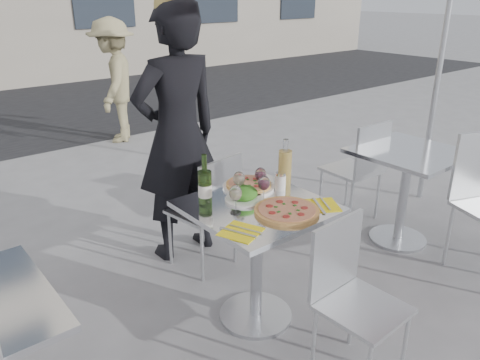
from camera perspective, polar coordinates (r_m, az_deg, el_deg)
ground at (r=2.97m, az=1.90°, el=-16.24°), size 80.00×80.00×0.00m
main_table at (r=2.67m, az=2.05°, el=-7.13°), size 0.72×0.72×0.75m
side_table_right at (r=3.75m, az=19.59°, el=0.35°), size 0.72×0.72×0.75m
chair_far at (r=3.19m, az=-3.63°, el=-2.93°), size 0.44×0.45×0.84m
chair_near at (r=2.42m, az=13.25°, el=-12.63°), size 0.39×0.40×0.82m
side_chair_rfar at (r=3.99m, az=14.49°, el=1.96°), size 0.42×0.43×0.88m
woman_diner at (r=3.29m, az=-7.61°, el=5.38°), size 0.67×0.44×1.82m
pedestrian_b at (r=6.30m, az=-15.07°, el=11.56°), size 1.04×1.16×1.56m
pizza_near at (r=2.50m, az=5.73°, el=-3.73°), size 0.35×0.35×0.02m
pizza_far at (r=2.79m, az=1.05°, el=-0.64°), size 0.31×0.31×0.03m
salad_plate at (r=2.61m, az=0.54°, el=-1.78°), size 0.22×0.22×0.09m
wine_bottle at (r=2.53m, az=-4.29°, el=-0.78°), size 0.07×0.08×0.29m
carafe at (r=2.80m, az=5.50°, el=1.57°), size 0.08×0.08×0.29m
sugar_shaker at (r=2.76m, az=4.93°, el=-0.15°), size 0.06×0.06×0.11m
wineglass_white_a at (r=2.44m, az=-0.55°, el=-1.70°), size 0.07×0.07×0.16m
wineglass_white_b at (r=2.62m, az=-0.12°, el=0.05°), size 0.07×0.07×0.16m
wineglass_red_a at (r=2.57m, az=2.92°, el=-0.48°), size 0.07×0.07×0.16m
wineglass_red_b at (r=2.69m, az=2.51°, el=0.55°), size 0.07×0.07×0.16m
napkin_left at (r=2.29m, az=0.08°, el=-6.30°), size 0.23×0.23×0.01m
napkin_right at (r=2.61m, az=9.86°, el=-3.02°), size 0.25×0.25×0.01m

